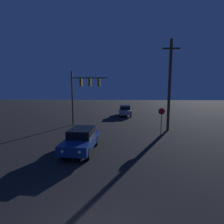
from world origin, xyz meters
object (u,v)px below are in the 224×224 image
stop_sign (161,117)px  utility_pole (170,84)px  car_near (81,139)px  car_far (125,110)px  traffic_signal_mast (82,89)px

stop_sign → utility_pole: utility_pole is taller
car_near → car_far: same height
car_far → stop_sign: (3.07, -11.40, 0.89)m
car_far → stop_sign: size_ratio=1.77×
traffic_signal_mast → utility_pole: size_ratio=0.69×
car_near → utility_pole: (7.65, 6.34, 3.89)m
car_near → traffic_signal_mast: size_ratio=0.72×
car_near → utility_pole: size_ratio=0.50×
traffic_signal_mast → stop_sign: traffic_signal_mast is taller
car_near → car_far: (3.47, 15.92, 0.00)m
car_far → utility_pole: size_ratio=0.49×
traffic_signal_mast → stop_sign: bearing=-26.1°
traffic_signal_mast → utility_pole: 9.63m
utility_pole → car_far: bearing=113.6°
car_near → car_far: 16.29m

